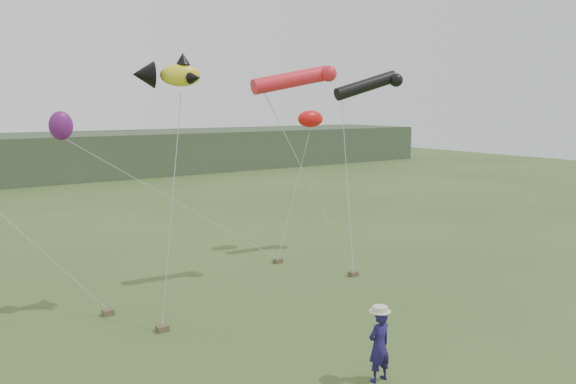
{
  "coord_description": "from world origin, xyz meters",
  "views": [
    {
      "loc": [
        -8.03,
        -10.39,
        6.62
      ],
      "look_at": [
        1.23,
        3.0,
        4.11
      ],
      "focal_mm": 35.0,
      "sensor_mm": 36.0,
      "label": 1
    }
  ],
  "objects": [
    {
      "name": "sandbag_anchors",
      "position": [
        -0.63,
        5.75,
        0.09
      ],
      "size": [
        15.54,
        6.67,
        0.18
      ],
      "color": "brown",
      "rests_on": "ground"
    },
    {
      "name": "festival_attendant",
      "position": [
        1.05,
        -1.12,
        0.9
      ],
      "size": [
        0.66,
        0.44,
        1.8
      ],
      "primitive_type": "imported",
      "rotation": [
        0.0,
        0.0,
        3.15
      ],
      "color": "#1C1551",
      "rests_on": "ground"
    },
    {
      "name": "fish_kite",
      "position": [
        -1.08,
        6.21,
        7.58
      ],
      "size": [
        2.18,
        1.46,
        1.1
      ],
      "color": "yellow",
      "rests_on": "ground"
    },
    {
      "name": "misc_kites",
      "position": [
        2.53,
        11.72,
        5.93
      ],
      "size": [
        11.12,
        4.13,
        1.17
      ],
      "color": "red",
      "rests_on": "ground"
    },
    {
      "name": "tube_kites",
      "position": [
        6.83,
        7.48,
        7.58
      ],
      "size": [
        8.47,
        3.02,
        1.38
      ],
      "color": "black",
      "rests_on": "ground"
    },
    {
      "name": "ground",
      "position": [
        0.0,
        0.0,
        0.0
      ],
      "size": [
        120.0,
        120.0,
        0.0
      ],
      "primitive_type": "plane",
      "color": "#385123",
      "rests_on": "ground"
    }
  ]
}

